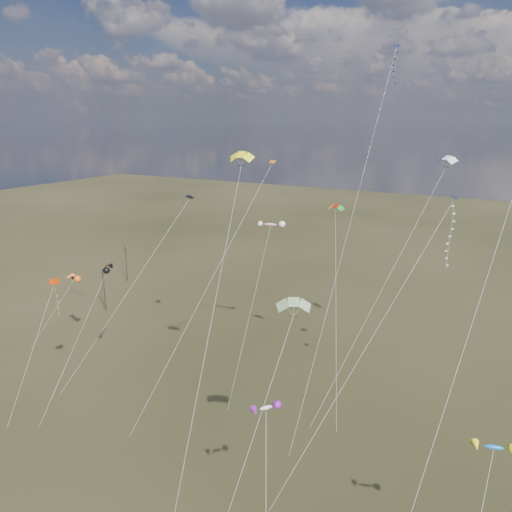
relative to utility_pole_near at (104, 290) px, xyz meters
The scene contains 17 objects.
ground 48.59m from the utility_pole_near, 38.29° to the right, with size 400.00×400.00×0.00m, color black.
utility_pole_near is the anchor object (origin of this frame).
utility_pole_far 16.12m from the utility_pole_near, 119.74° to the left, with size 1.40×0.20×8.00m.
diamond_navy_tall 57.66m from the utility_pole_near, ahead, with size 2.34×26.99×42.79m.
diamond_black_mid 26.32m from the utility_pole_near, 23.19° to the right, with size 8.61×19.04×23.62m.
diamond_red_low 28.23m from the utility_pole_near, 54.43° to the right, with size 1.41×9.30×15.34m.
diamond_navy_right 60.56m from the utility_pole_near, ahead, with size 11.05×18.22×26.80m.
diamond_orange_center 38.42m from the utility_pole_near, 18.79° to the right, with size 7.86×20.59×28.98m.
parafoil_yellow 48.91m from the utility_pole_near, 22.19° to the right, with size 4.93×19.64×31.09m.
parafoil_blue_white 60.63m from the utility_pole_near, ahead, with size 10.61×21.03×29.90m.
parafoil_striped 55.46m from the utility_pole_near, 26.32° to the right, with size 3.70×12.07×20.19m.
parafoil_tricolor 47.49m from the utility_pole_near, ahead, with size 6.59×12.80×23.95m.
novelty_black_orange 13.48m from the utility_pole_near, 63.18° to the right, with size 5.98×6.71×11.14m.
novelty_orange_black 26.21m from the utility_pole_near, 40.47° to the right, with size 2.62×14.40×15.92m.
novelty_white_purple 55.57m from the utility_pole_near, 30.38° to the right, with size 5.61×9.91×12.38m.
novelty_redwhite_stripe 36.37m from the utility_pole_near, ahead, with size 4.96×18.17×19.95m.
novelty_blue_yellow 68.77m from the utility_pole_near, 21.94° to the right, with size 2.59×10.04×13.21m.
Camera 1 is at (23.43, -25.33, 33.65)m, focal length 32.00 mm.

